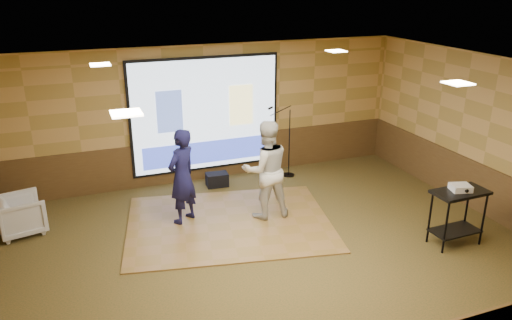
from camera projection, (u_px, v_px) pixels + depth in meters
name	position (u px, v px, depth m)	size (l,w,h in m)	color
ground	(265.00, 251.00, 8.35)	(9.00, 9.00, 0.00)	#2F3618
room_shell	(265.00, 132.00, 7.62)	(9.04, 7.04, 3.02)	tan
wainscot_back	(207.00, 158.00, 11.23)	(9.00, 0.04, 0.95)	#4C3219
wainscot_right	(478.00, 187.00, 9.69)	(0.04, 7.00, 0.95)	#4C3219
projector_screen	(206.00, 116.00, 10.85)	(3.32, 0.06, 2.52)	black
downlight_nw	(100.00, 65.00, 8.16)	(0.32, 0.32, 0.02)	beige
downlight_ne	(336.00, 51.00, 9.63)	(0.32, 0.32, 0.02)	beige
downlight_sw	(126.00, 113.00, 5.27)	(0.32, 0.32, 0.02)	beige
downlight_se	(458.00, 83.00, 6.75)	(0.32, 0.32, 0.02)	beige
dance_floor	(229.00, 223.00, 9.28)	(3.72, 2.83, 0.03)	olive
player_left	(182.00, 176.00, 9.04)	(0.65, 0.43, 1.78)	#13133B
player_right	(266.00, 170.00, 9.23)	(0.91, 0.71, 1.88)	beige
av_table	(458.00, 207.00, 8.37)	(0.93, 0.49, 0.98)	black
projector	(461.00, 188.00, 8.26)	(0.32, 0.26, 0.11)	white
mic_stand	(287.00, 156.00, 11.34)	(0.66, 0.27, 1.69)	black
banquet_chair	(21.00, 215.00, 8.85)	(0.75, 0.77, 0.70)	gray
duffel_bag	(217.00, 180.00, 10.91)	(0.47, 0.31, 0.29)	black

